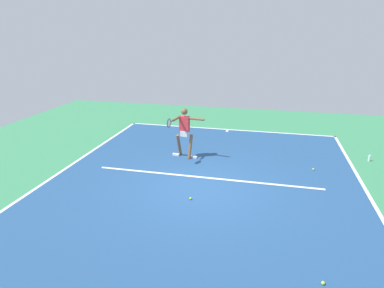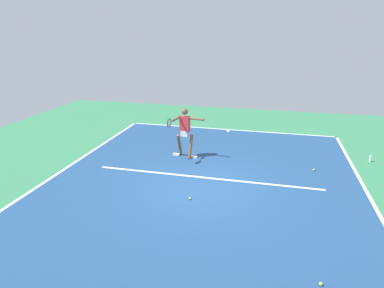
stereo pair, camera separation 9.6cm
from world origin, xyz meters
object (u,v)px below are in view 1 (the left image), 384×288
tennis_ball_by_baseline (313,169)px  water_bottle (369,158)px  tennis_player (184,130)px  tennis_ball_far_corner (323,283)px  tennis_ball_by_sideline (191,198)px

tennis_ball_by_baseline → water_bottle: size_ratio=0.30×
tennis_player → water_bottle: size_ratio=8.12×
water_bottle → tennis_ball_far_corner: bearing=70.3°
tennis_ball_far_corner → tennis_ball_by_baseline: bearing=-94.2°
tennis_player → tennis_ball_by_sideline: 3.28m
tennis_ball_by_baseline → water_bottle: bearing=-147.1°
tennis_player → tennis_ball_far_corner: (-3.96, 5.47, -0.99)m
tennis_player → water_bottle: (-6.31, -1.09, -0.91)m
tennis_ball_by_sideline → tennis_ball_by_baseline: size_ratio=1.00×
tennis_player → tennis_ball_by_baseline: bearing=-174.6°
tennis_ball_by_sideline → tennis_ball_by_baseline: bearing=-140.5°
tennis_ball_by_baseline → water_bottle: water_bottle is taller
tennis_ball_by_sideline → water_bottle: bearing=-142.8°
tennis_player → tennis_ball_by_sideline: tennis_player is taller
tennis_ball_by_sideline → tennis_ball_by_baseline: (-3.42, -2.81, 0.00)m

